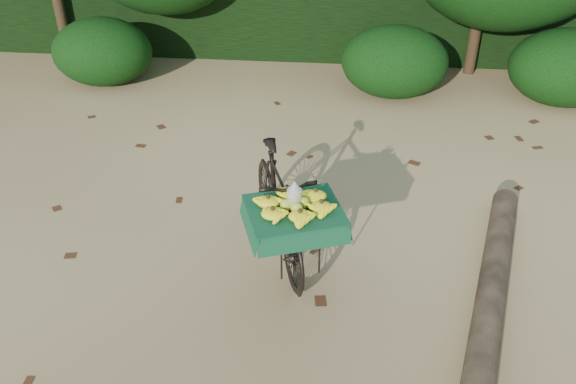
{
  "coord_description": "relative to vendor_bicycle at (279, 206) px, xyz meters",
  "views": [
    {
      "loc": [
        0.72,
        -4.47,
        3.9
      ],
      "look_at": [
        0.29,
        0.08,
        0.87
      ],
      "focal_mm": 38.0,
      "sensor_mm": 36.0,
      "label": 1
    }
  ],
  "objects": [
    {
      "name": "leaf_litter",
      "position": [
        -0.19,
        0.37,
        -0.56
      ],
      "size": [
        7.0,
        7.3,
        0.01
      ],
      "primitive_type": null,
      "color": "#442412",
      "rests_on": "ground"
    },
    {
      "name": "bush_clumps",
      "position": [
        0.31,
        4.02,
        -0.12
      ],
      "size": [
        8.8,
        1.7,
        0.9
      ],
      "primitive_type": null,
      "color": "black",
      "rests_on": "ground"
    },
    {
      "name": "vendor_bicycle",
      "position": [
        0.0,
        0.0,
        0.0
      ],
      "size": [
        1.23,
        1.96,
        1.11
      ],
      "rotation": [
        0.0,
        0.0,
        0.34
      ],
      "color": "black",
      "rests_on": "ground"
    },
    {
      "name": "fallen_log",
      "position": [
        1.92,
        -0.74,
        -0.44
      ],
      "size": [
        1.21,
        3.54,
        0.26
      ],
      "primitive_type": "cylinder",
      "rotation": [
        1.57,
        0.0,
        -0.27
      ],
      "color": "brown",
      "rests_on": "ground"
    },
    {
      "name": "ground",
      "position": [
        -0.19,
        -0.28,
        -0.57
      ],
      "size": [
        80.0,
        80.0,
        0.0
      ],
      "primitive_type": "plane",
      "color": "tan",
      "rests_on": "ground"
    }
  ]
}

